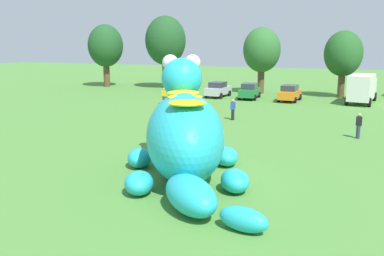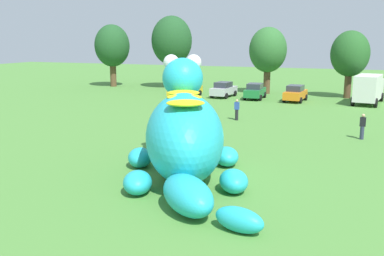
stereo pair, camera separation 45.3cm
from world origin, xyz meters
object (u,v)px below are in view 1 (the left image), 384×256
(car_silver, at_px, (218,89))
(box_truck, at_px, (362,88))
(car_yellow, at_px, (182,89))
(spectator_near_inflatable, at_px, (164,96))
(spectator_by_cars, at_px, (233,110))
(spectator_mid_field, at_px, (359,126))
(car_orange, at_px, (290,93))
(giant_inflatable_creature, at_px, (185,136))
(car_green, at_px, (250,91))

(car_silver, height_order, box_truck, box_truck)
(car_yellow, xyz_separation_m, spectator_near_inflatable, (0.47, -6.46, -0.01))
(car_silver, bearing_deg, spectator_by_cars, -69.03)
(spectator_near_inflatable, height_order, spectator_mid_field, same)
(car_orange, distance_m, spectator_near_inflatable, 13.43)
(car_yellow, xyz_separation_m, box_truck, (19.18, 1.39, 0.74))
(giant_inflatable_creature, bearing_deg, car_silver, 103.04)
(car_orange, bearing_deg, giant_inflatable_creature, -93.00)
(giant_inflatable_creature, xyz_separation_m, spectator_mid_field, (7.94, 11.67, -1.24))
(giant_inflatable_creature, bearing_deg, spectator_mid_field, 55.78)
(car_yellow, xyz_separation_m, spectator_by_cars, (9.00, -12.12, -0.01))
(car_silver, distance_m, spectator_mid_field, 22.24)
(giant_inflatable_creature, xyz_separation_m, car_green, (-2.94, 28.26, -1.23))
(car_silver, relative_size, car_orange, 1.01)
(spectator_mid_field, height_order, spectator_by_cars, same)
(giant_inflatable_creature, bearing_deg, car_green, 95.94)
(giant_inflatable_creature, distance_m, car_green, 28.44)
(giant_inflatable_creature, xyz_separation_m, box_truck, (8.62, 28.86, -0.49))
(car_silver, distance_m, car_orange, 8.08)
(car_green, xyz_separation_m, spectator_near_inflatable, (-7.15, -7.25, -0.01))
(car_silver, relative_size, box_truck, 0.64)
(car_orange, relative_size, spectator_near_inflatable, 2.48)
(giant_inflatable_creature, height_order, car_orange, giant_inflatable_creature)
(car_silver, bearing_deg, car_green, -3.71)
(car_yellow, bearing_deg, spectator_mid_field, -40.51)
(giant_inflatable_creature, bearing_deg, spectator_near_inflatable, 115.64)
(car_yellow, height_order, car_orange, same)
(car_silver, xyz_separation_m, spectator_near_inflatable, (-3.49, -7.48, -0.01))
(box_truck, bearing_deg, giant_inflatable_creature, -106.63)
(spectator_near_inflatable, distance_m, spectator_by_cars, 10.24)
(giant_inflatable_creature, height_order, car_silver, giant_inflatable_creature)
(spectator_by_cars, bearing_deg, spectator_mid_field, -21.20)
(car_green, bearing_deg, box_truck, 2.95)
(spectator_near_inflatable, bearing_deg, car_green, 45.39)
(spectator_by_cars, bearing_deg, spectator_near_inflatable, 146.41)
(car_green, relative_size, spectator_by_cars, 2.41)
(car_yellow, relative_size, spectator_mid_field, 2.52)
(car_green, xyz_separation_m, box_truck, (11.55, 0.60, 0.74))
(car_green, height_order, box_truck, box_truck)
(car_green, height_order, spectator_by_cars, car_green)
(car_orange, distance_m, box_truck, 7.26)
(giant_inflatable_creature, height_order, spectator_near_inflatable, giant_inflatable_creature)
(spectator_mid_field, bearing_deg, spectator_near_inflatable, 152.59)
(box_truck, distance_m, spectator_by_cars, 16.93)
(box_truck, height_order, spectator_near_inflatable, box_truck)
(car_silver, bearing_deg, box_truck, 1.35)
(car_yellow, bearing_deg, spectator_near_inflatable, -85.80)
(car_silver, distance_m, spectator_by_cars, 14.08)
(car_yellow, distance_m, car_green, 7.66)
(car_silver, distance_m, spectator_near_inflatable, 8.26)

